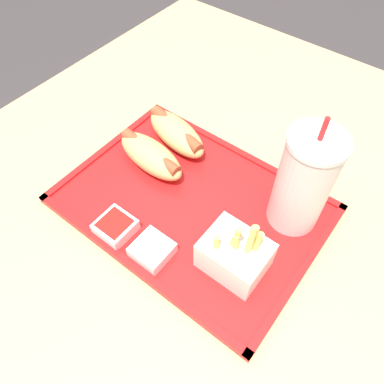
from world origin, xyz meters
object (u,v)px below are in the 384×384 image
object	(u,v)px
hot_dog_near	(151,155)
sauce_cup_mayo	(152,250)
sauce_cup_ketchup	(115,227)
hot_dog_far	(176,133)
fries_carton	(235,254)
soda_cup	(304,182)

from	to	relation	value
hot_dog_near	sauce_cup_mayo	xyz separation A→B (m)	(0.12, -0.13, -0.01)
hot_dog_near	sauce_cup_mayo	bearing A→B (deg)	-47.98
hot_dog_near	sauce_cup_ketchup	world-z (taller)	hot_dog_near
hot_dog_near	sauce_cup_ketchup	bearing A→B (deg)	-70.83
hot_dog_far	hot_dog_near	distance (m)	0.07
hot_dog_far	sauce_cup_ketchup	world-z (taller)	hot_dog_far
hot_dog_near	fries_carton	xyz separation A→B (m)	(0.23, -0.07, 0.01)
sauce_cup_ketchup	sauce_cup_mayo	bearing A→B (deg)	3.69
hot_dog_far	fries_carton	world-z (taller)	fries_carton
sauce_cup_ketchup	fries_carton	bearing A→B (deg)	19.86
soda_cup	fries_carton	world-z (taller)	soda_cup
hot_dog_near	fries_carton	size ratio (longest dim) A/B	1.41
hot_dog_far	fries_carton	size ratio (longest dim) A/B	1.45
soda_cup	hot_dog_far	size ratio (longest dim) A/B	1.35
soda_cup	sauce_cup_ketchup	xyz separation A→B (m)	(-0.20, -0.19, -0.07)
soda_cup	hot_dog_far	xyz separation A→B (m)	(-0.25, 0.02, -0.06)
hot_dog_far	sauce_cup_mayo	world-z (taller)	hot_dog_far
sauce_cup_ketchup	soda_cup	bearing A→B (deg)	43.60
sauce_cup_mayo	sauce_cup_ketchup	world-z (taller)	same
hot_dog_far	sauce_cup_ketchup	bearing A→B (deg)	-77.07
soda_cup	hot_dog_near	distance (m)	0.26
sauce_cup_ketchup	hot_dog_far	bearing A→B (deg)	102.93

